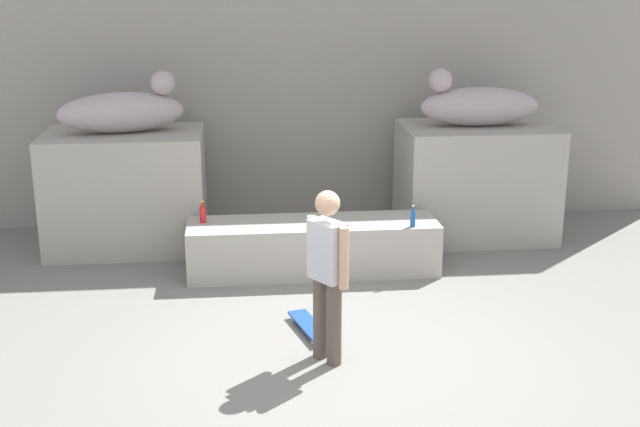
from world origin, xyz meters
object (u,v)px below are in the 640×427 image
statue_reclining_left (124,111)px  bottle_blue (413,218)px  statue_reclining_right (477,105)px  skateboard (309,326)px  skater (327,269)px  bottle_red (203,214)px

statue_reclining_left → bottle_blue: size_ratio=6.43×
statue_reclining_right → skateboard: 4.28m
statue_reclining_left → statue_reclining_right: (4.64, -0.01, 0.00)m
statue_reclining_right → skateboard: (-2.52, -2.97, -1.77)m
skater → statue_reclining_right: bearing=-68.3°
statue_reclining_left → skateboard: 4.06m
statue_reclining_right → bottle_blue: statue_reclining_right is taller
skateboard → bottle_blue: 2.10m
statue_reclining_left → skater: (2.23, -3.63, -0.91)m
statue_reclining_right → skater: (-2.41, -3.62, -0.91)m
bottle_blue → skater: bearing=-120.8°
statue_reclining_left → bottle_red: (1.00, -1.10, -1.09)m
bottle_blue → statue_reclining_right: bearing=52.7°
statue_reclining_right → bottle_red: statue_reclining_right is taller
bottle_blue → bottle_red: 2.52m
skateboard → statue_reclining_right: bearing=-55.5°
statue_reclining_left → bottle_red: bearing=-60.2°
skater → skateboard: size_ratio=2.03×
skateboard → bottle_red: size_ratio=3.05×
statue_reclining_left → skater: statue_reclining_left is taller
statue_reclining_left → skateboard: size_ratio=2.04×
statue_reclining_right → bottle_blue: 2.20m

